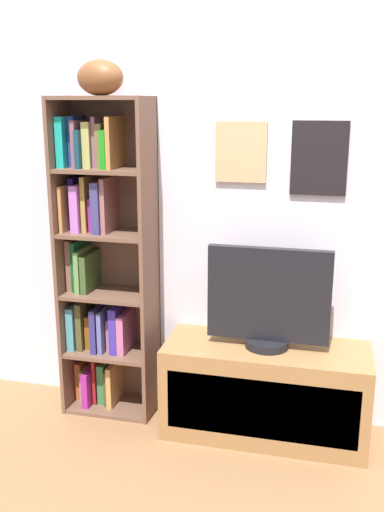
{
  "coord_description": "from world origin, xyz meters",
  "views": [
    {
      "loc": [
        0.46,
        -1.82,
        1.69
      ],
      "look_at": [
        -0.19,
        0.85,
        0.95
      ],
      "focal_mm": 40.5,
      "sensor_mm": 36.0,
      "label": 1
    }
  ],
  "objects": [
    {
      "name": "back_wall",
      "position": [
        0.0,
        1.13,
        1.16
      ],
      "size": [
        4.8,
        0.08,
        2.32
      ],
      "color": "silver",
      "rests_on": "ground"
    },
    {
      "name": "tv_stand",
      "position": [
        0.19,
        0.89,
        0.24
      ],
      "size": [
        1.04,
        0.41,
        0.49
      ],
      "color": "#9A6D40",
      "rests_on": "ground"
    },
    {
      "name": "bookshelf",
      "position": [
        -0.73,
        0.98,
        0.85
      ],
      "size": [
        0.5,
        0.29,
        1.71
      ],
      "color": "brown",
      "rests_on": "ground"
    },
    {
      "name": "football",
      "position": [
        -0.68,
        0.96,
        1.8
      ],
      "size": [
        0.3,
        0.25,
        0.17
      ],
      "primitive_type": "ellipsoid",
      "rotation": [
        0.0,
        0.0,
        -0.32
      ],
      "color": "brown",
      "rests_on": "bookshelf"
    },
    {
      "name": "television",
      "position": [
        0.19,
        0.89,
        0.74
      ],
      "size": [
        0.61,
        0.22,
        0.52
      ],
      "color": "black",
      "rests_on": "tv_stand"
    }
  ]
}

